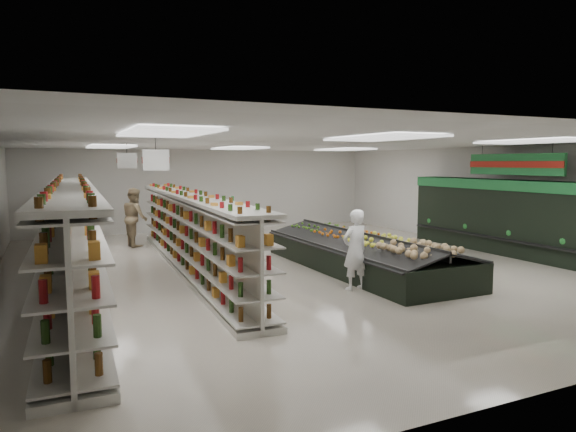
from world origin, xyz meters
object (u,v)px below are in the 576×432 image
gondola_left (72,239)px  gondola_center (190,235)px  shopper_background (135,217)px  produce_island (361,252)px  soda_endcap (219,221)px  shopper_main (355,250)px

gondola_left → gondola_center: size_ratio=1.16×
shopper_background → produce_island: bearing=-151.7°
produce_island → soda_endcap: soda_endcap is taller
gondola_center → shopper_background: size_ratio=5.83×
gondola_left → soda_endcap: size_ratio=9.05×
gondola_center → soda_endcap: (2.10, 4.29, -0.19)m
gondola_left → soda_endcap: gondola_left is taller
produce_island → shopper_main: size_ratio=3.75×
gondola_left → shopper_background: bearing=69.2°
gondola_left → gondola_center: bearing=12.4°
produce_island → shopper_main: bearing=-126.5°
gondola_center → produce_island: gondola_center is taller
gondola_center → soda_endcap: gondola_center is taller
soda_endcap → gondola_left: bearing=-135.4°
gondola_left → shopper_main: size_ratio=7.39×
gondola_left → gondola_center: (2.76, 0.49, -0.14)m
gondola_center → shopper_background: (-0.71, 4.33, 0.07)m
produce_island → shopper_background: shopper_background is taller
gondola_left → shopper_main: (5.42, -3.03, -0.15)m
soda_endcap → produce_island: bearing=-73.3°
shopper_main → shopper_background: size_ratio=0.91×
soda_endcap → shopper_background: (-2.80, 0.03, 0.26)m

